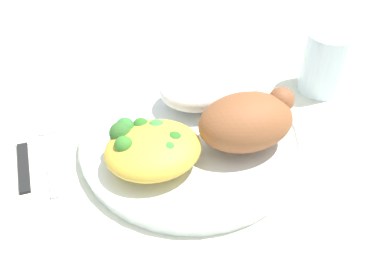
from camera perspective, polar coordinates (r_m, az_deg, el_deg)
The scene contains 8 objects.
ground_plane at distance 0.57m, azimuth 0.00°, elevation -2.17°, with size 2.00×2.00×0.00m, color silver.
plate at distance 0.56m, azimuth 0.00°, elevation -1.44°, with size 0.27×0.27×0.02m.
roasted_chicken at distance 0.53m, azimuth 6.88°, elevation 0.90°, with size 0.12×0.08×0.06m.
rice_pile at distance 0.59m, azimuth 1.08°, elevation 4.95°, with size 0.11×0.08×0.04m, color white.
mac_cheese_with_broccoli at distance 0.51m, azimuth -5.07°, elevation -2.36°, with size 0.11×0.09×0.04m.
fork at distance 0.59m, azimuth -17.31°, elevation -2.39°, with size 0.02×0.14×0.01m.
knife at distance 0.60m, azimuth -20.26°, elevation -1.94°, with size 0.02×0.19×0.01m.
water_glass at distance 0.66m, azimuth 16.13°, elevation 7.93°, with size 0.06×0.06×0.09m, color silver.
Camera 1 is at (-0.11, -0.39, 0.40)m, focal length 43.19 mm.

